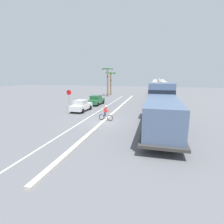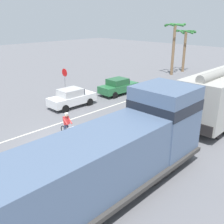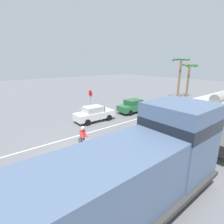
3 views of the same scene
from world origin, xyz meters
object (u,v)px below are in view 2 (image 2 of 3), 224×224
Objects in this scene: cyclist at (67,126)px; palm_tree_near at (186,39)px; palm_tree_far at (175,36)px; stop_sign at (65,78)px; locomotive at (117,154)px; parked_car_green at (118,86)px; parked_car_white at (72,98)px.

palm_tree_near is at bearing 103.14° from cyclist.
palm_tree_far reaches higher than cyclist.
palm_tree_far is (1.50, 16.52, 3.06)m from stop_sign.
locomotive is 26.39m from palm_tree_far.
parked_car_green is at bearing 114.87° from cyclist.
parked_car_white is at bearing -25.02° from stop_sign.
locomotive is 4.03× the size of stop_sign.
parked_car_white is 1.48× the size of stop_sign.
locomotive is 2.73× the size of parked_car_white.
cyclist is 25.61m from palm_tree_near.
locomotive is at bearing -27.46° from stop_sign.
cyclist is 0.29× the size of palm_tree_near.
stop_sign is 19.68m from palm_tree_near.
parked_car_green is (-10.54, 11.42, -0.98)m from locomotive.
palm_tree_far reaches higher than locomotive.
palm_tree_far reaches higher than stop_sign.
parked_car_green is 10.75m from cyclist.
stop_sign is (-13.24, 6.88, 0.23)m from locomotive.
parked_car_white is 18.20m from palm_tree_far.
palm_tree_near is at bearing 90.78° from palm_tree_far.
palm_tree_far is at bearing -89.22° from palm_tree_near.
palm_tree_near is 0.87× the size of palm_tree_far.
locomotive is at bearing -63.36° from palm_tree_far.
locomotive is 14.92m from stop_sign.
stop_sign reaches higher than cyclist.
locomotive is 6.77× the size of cyclist.
locomotive reaches higher than parked_car_white.
parked_car_white is 0.72× the size of palm_tree_near.
parked_car_white is at bearing -86.95° from palm_tree_far.
parked_car_white is at bearing -87.27° from palm_tree_near.
locomotive is 28.99m from palm_tree_near.
parked_car_green is 1.49× the size of stop_sign.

